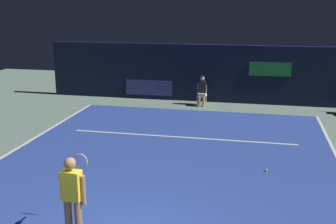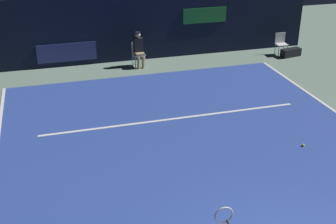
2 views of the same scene
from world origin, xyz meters
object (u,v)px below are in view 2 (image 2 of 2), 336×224
object	(u,v)px
tennis_ball	(303,145)
equipment_bag	(291,53)
line_judge_on_chair	(139,49)
courtside_chair_near	(281,42)

from	to	relation	value
tennis_ball	equipment_bag	world-z (taller)	equipment_bag
line_judge_on_chair	courtside_chair_near	world-z (taller)	line_judge_on_chair
line_judge_on_chair	tennis_ball	size ratio (longest dim) A/B	19.41
line_judge_on_chair	tennis_ball	bearing A→B (deg)	-69.23
courtside_chair_near	tennis_ball	bearing A→B (deg)	-114.41
line_judge_on_chair	courtside_chair_near	bearing A→B (deg)	-1.61
line_judge_on_chair	equipment_bag	distance (m)	6.21
tennis_ball	equipment_bag	bearing A→B (deg)	62.49
equipment_bag	line_judge_on_chair	bearing A→B (deg)	164.57
courtside_chair_near	equipment_bag	world-z (taller)	courtside_chair_near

